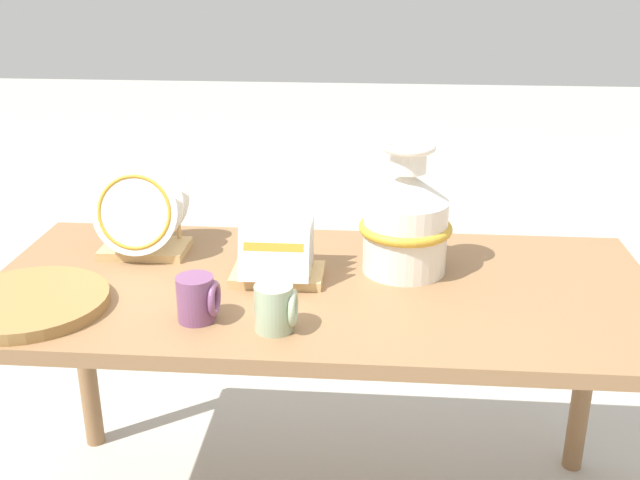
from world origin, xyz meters
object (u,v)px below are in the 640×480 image
(dish_rack_square_plates, at_px, (277,255))
(mug_sage_glaze, at_px, (276,308))
(dish_rack_round_plates, at_px, (142,221))
(mug_plum_glaze, at_px, (198,299))
(ceramic_vase, at_px, (406,219))
(wicker_charger_stack, at_px, (29,303))

(dish_rack_square_plates, xyz_separation_m, mug_sage_glaze, (0.03, -0.25, -0.01))
(dish_rack_round_plates, relative_size, mug_plum_glaze, 2.38)
(ceramic_vase, relative_size, mug_sage_glaze, 3.23)
(dish_rack_square_plates, height_order, wicker_charger_stack, dish_rack_square_plates)
(ceramic_vase, relative_size, dish_rack_square_plates, 1.48)
(wicker_charger_stack, xyz_separation_m, mug_sage_glaze, (0.55, -0.05, 0.04))
(ceramic_vase, height_order, wicker_charger_stack, ceramic_vase)
(ceramic_vase, bearing_deg, mug_plum_glaze, -145.75)
(dish_rack_round_plates, xyz_separation_m, mug_plum_glaze, (0.22, -0.35, -0.04))
(dish_rack_round_plates, bearing_deg, ceramic_vase, -4.19)
(dish_rack_square_plates, bearing_deg, mug_plum_glaze, -121.96)
(dish_rack_square_plates, bearing_deg, ceramic_vase, 14.27)
(ceramic_vase, bearing_deg, mug_sage_glaze, -129.30)
(dish_rack_round_plates, distance_m, mug_plum_glaze, 0.41)
(wicker_charger_stack, height_order, mug_sage_glaze, mug_sage_glaze)
(dish_rack_round_plates, relative_size, wicker_charger_stack, 0.69)
(dish_rack_square_plates, distance_m, mug_plum_glaze, 0.26)
(mug_plum_glaze, relative_size, mug_sage_glaze, 1.00)
(ceramic_vase, bearing_deg, dish_rack_round_plates, 175.81)
(dish_rack_round_plates, height_order, mug_plum_glaze, dish_rack_round_plates)
(dish_rack_square_plates, distance_m, wicker_charger_stack, 0.56)
(ceramic_vase, xyz_separation_m, mug_sage_glaze, (-0.27, -0.33, -0.08))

